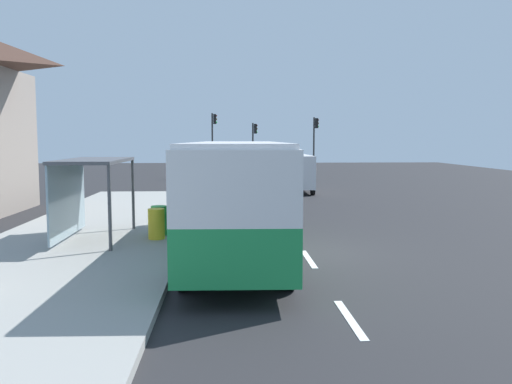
% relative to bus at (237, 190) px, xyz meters
% --- Properties ---
extents(ground_plane, '(56.00, 92.00, 0.04)m').
position_rel_bus_xyz_m(ground_plane, '(1.71, 14.20, -1.86)').
color(ground_plane, '#262628').
extents(sidewalk_platform, '(6.20, 30.00, 0.18)m').
position_rel_bus_xyz_m(sidewalk_platform, '(-4.69, 2.20, -1.75)').
color(sidewalk_platform, '#999993').
rests_on(sidewalk_platform, ground).
extents(lane_stripe_seg_0, '(0.16, 2.20, 0.01)m').
position_rel_bus_xyz_m(lane_stripe_seg_0, '(1.96, -5.80, -1.84)').
color(lane_stripe_seg_0, silver).
rests_on(lane_stripe_seg_0, ground).
extents(lane_stripe_seg_1, '(0.16, 2.20, 0.01)m').
position_rel_bus_xyz_m(lane_stripe_seg_1, '(1.96, -0.80, -1.84)').
color(lane_stripe_seg_1, silver).
rests_on(lane_stripe_seg_1, ground).
extents(lane_stripe_seg_2, '(0.16, 2.20, 0.01)m').
position_rel_bus_xyz_m(lane_stripe_seg_2, '(1.96, 4.20, -1.84)').
color(lane_stripe_seg_2, silver).
rests_on(lane_stripe_seg_2, ground).
extents(lane_stripe_seg_3, '(0.16, 2.20, 0.01)m').
position_rel_bus_xyz_m(lane_stripe_seg_3, '(1.96, 9.20, -1.84)').
color(lane_stripe_seg_3, silver).
rests_on(lane_stripe_seg_3, ground).
extents(lane_stripe_seg_4, '(0.16, 2.20, 0.01)m').
position_rel_bus_xyz_m(lane_stripe_seg_4, '(1.96, 14.20, -1.84)').
color(lane_stripe_seg_4, silver).
rests_on(lane_stripe_seg_4, ground).
extents(lane_stripe_seg_5, '(0.16, 2.20, 0.01)m').
position_rel_bus_xyz_m(lane_stripe_seg_5, '(1.96, 19.20, -1.84)').
color(lane_stripe_seg_5, silver).
rests_on(lane_stripe_seg_5, ground).
extents(lane_stripe_seg_6, '(0.16, 2.20, 0.01)m').
position_rel_bus_xyz_m(lane_stripe_seg_6, '(1.96, 24.20, -1.84)').
color(lane_stripe_seg_6, silver).
rests_on(lane_stripe_seg_6, ground).
extents(lane_stripe_seg_7, '(0.16, 2.20, 0.01)m').
position_rel_bus_xyz_m(lane_stripe_seg_7, '(1.96, 29.20, -1.84)').
color(lane_stripe_seg_7, silver).
rests_on(lane_stripe_seg_7, ground).
extents(bus, '(2.79, 11.07, 3.21)m').
position_rel_bus_xyz_m(bus, '(0.00, 0.00, 0.00)').
color(bus, '#1E8C47').
rests_on(bus, ground).
extents(white_van, '(2.08, 5.22, 2.30)m').
position_rel_bus_xyz_m(white_van, '(3.91, 18.26, -0.50)').
color(white_van, silver).
rests_on(white_van, ground).
extents(sedan_near, '(2.00, 4.48, 1.52)m').
position_rel_bus_xyz_m(sedan_near, '(4.01, 37.92, -1.05)').
color(sedan_near, black).
rests_on(sedan_near, ground).
extents(recycling_bin_yellow, '(0.52, 0.52, 0.95)m').
position_rel_bus_xyz_m(recycling_bin_yellow, '(-2.49, 1.56, -1.19)').
color(recycling_bin_yellow, yellow).
rests_on(recycling_bin_yellow, sidewalk_platform).
extents(recycling_bin_green, '(0.52, 0.52, 0.95)m').
position_rel_bus_xyz_m(recycling_bin_green, '(-2.49, 2.26, -1.19)').
color(recycling_bin_green, green).
rests_on(recycling_bin_green, sidewalk_platform).
extents(traffic_light_near_side, '(0.49, 0.28, 5.13)m').
position_rel_bus_xyz_m(traffic_light_near_side, '(7.21, 30.39, 1.56)').
color(traffic_light_near_side, '#2D2D2D').
rests_on(traffic_light_near_side, ground).
extents(traffic_light_far_side, '(0.49, 0.28, 5.49)m').
position_rel_bus_xyz_m(traffic_light_far_side, '(-1.39, 31.19, 1.78)').
color(traffic_light_far_side, '#2D2D2D').
rests_on(traffic_light_far_side, ground).
extents(traffic_light_median, '(0.49, 0.28, 4.69)m').
position_rel_bus_xyz_m(traffic_light_median, '(2.11, 31.99, 1.29)').
color(traffic_light_median, '#2D2D2D').
rests_on(traffic_light_median, ground).
extents(bus_shelter, '(1.80, 4.00, 2.50)m').
position_rel_bus_xyz_m(bus_shelter, '(-4.70, 1.68, 0.25)').
color(bus_shelter, '#4C4C51').
rests_on(bus_shelter, sidewalk_platform).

